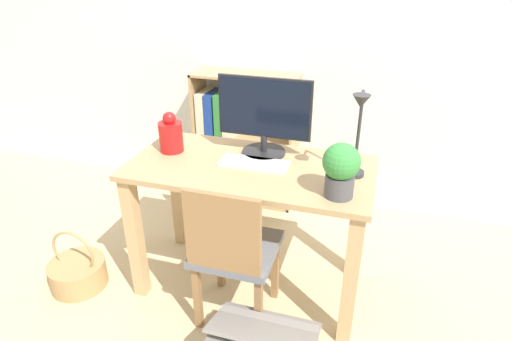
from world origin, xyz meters
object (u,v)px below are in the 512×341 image
Objects in this scene: monitor at (264,113)px; potted_plant at (341,168)px; bookshelf at (228,140)px; vase at (171,135)px; desk_lamp at (359,128)px; keyboard at (254,164)px; basket at (78,272)px; chair at (233,250)px.

monitor reaches higher than potted_plant.
monitor reaches higher than bookshelf.
vase is 1.01m from desk_lamp.
keyboard is at bearing 178.33° from desk_lamp.
potted_plant is at bearing -13.64° from vase.
monitor is at bearing -57.08° from bookshelf.
bookshelf is 2.66× the size of basket.
chair is at bearing -166.00° from potted_plant.
desk_lamp is 1.50m from bookshelf.
desk_lamp is 1.71× the size of potted_plant.
monitor is 0.53m from vase.
keyboard is at bearing 18.16° from basket.
monitor is at bearing 25.86° from basket.
vase is at bearing -89.28° from bookshelf.
potted_plant is (0.94, -0.23, 0.04)m from vase.
monitor is 0.50× the size of bookshelf.
bookshelf is at bearing 136.36° from desk_lamp.
vase is at bearing 176.81° from desk_lamp.
bookshelf is (-0.95, 1.13, -0.44)m from potted_plant.
desk_lamp reaches higher than keyboard.
bookshelf reaches higher than chair.
monitor reaches higher than keyboard.
keyboard is (-0.01, -0.16, -0.22)m from monitor.
chair reaches higher than keyboard.
chair is at bearing 0.96° from basket.
desk_lamp reaches higher than basket.
keyboard is 1.11m from bookshelf.
chair is (-0.01, -0.31, -0.33)m from keyboard.
monitor is at bearing 86.79° from keyboard.
potted_plant is at bearing -22.39° from keyboard.
keyboard is 0.51m from potted_plant.
basket is (-0.48, -1.26, -0.39)m from bookshelf.
monitor is 0.53m from desk_lamp.
keyboard is 1.25m from basket.
vase is 0.23× the size of bookshelf.
monitor reaches higher than chair.
basket is (-1.49, -0.31, -0.95)m from desk_lamp.
desk_lamp is 0.52× the size of chair.
vase is 0.60× the size of basket.
chair is (-0.47, -0.12, -0.46)m from potted_plant.
potted_plant is at bearing 21.38° from chair.
monitor reaches higher than vase.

